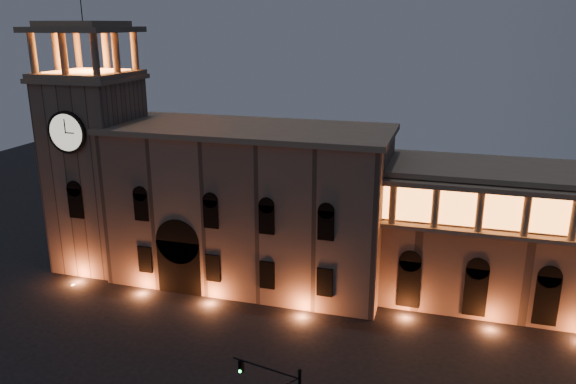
% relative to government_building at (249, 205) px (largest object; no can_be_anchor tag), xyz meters
% --- Properties ---
extents(government_building, '(30.80, 12.80, 17.60)m').
position_rel_government_building_xyz_m(government_building, '(0.00, 0.00, 0.00)').
color(government_building, '#78604E').
rests_on(government_building, ground).
extents(clock_tower, '(9.80, 9.80, 32.40)m').
position_rel_government_building_xyz_m(clock_tower, '(-18.42, -0.95, 3.73)').
color(clock_tower, '#78604E').
rests_on(clock_tower, ground).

